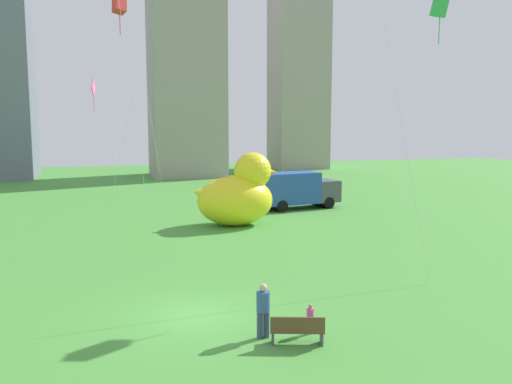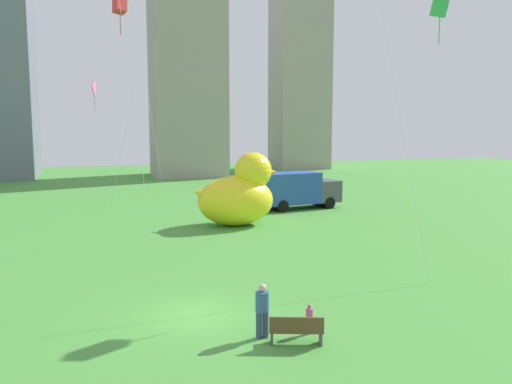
{
  "view_description": "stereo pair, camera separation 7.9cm",
  "coord_description": "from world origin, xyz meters",
  "px_view_note": "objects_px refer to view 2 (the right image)",
  "views": [
    {
      "loc": [
        -3.13,
        -17.5,
        6.55
      ],
      "look_at": [
        3.99,
        6.21,
        3.39
      ],
      "focal_mm": 37.35,
      "sensor_mm": 36.0,
      "label": 1
    },
    {
      "loc": [
        -3.06,
        -17.52,
        6.55
      ],
      "look_at": [
        3.99,
        6.21,
        3.39
      ],
      "focal_mm": 37.35,
      "sensor_mm": 36.0,
      "label": 2
    }
  ],
  "objects_px": {
    "park_bench": "(296,330)",
    "giant_inflatable_duck": "(239,194)",
    "person_child": "(309,317)",
    "kite_pink": "(96,93)",
    "person_adult": "(262,308)",
    "box_truck": "(297,190)",
    "kite_red": "(120,4)",
    "kite_green": "(440,5)"
  },
  "relations": [
    {
      "from": "person_child",
      "to": "kite_green",
      "type": "distance_m",
      "value": 14.72
    },
    {
      "from": "box_truck",
      "to": "kite_red",
      "type": "distance_m",
      "value": 19.27
    },
    {
      "from": "person_adult",
      "to": "kite_green",
      "type": "bearing_deg",
      "value": 28.88
    },
    {
      "from": "kite_green",
      "to": "kite_red",
      "type": "relative_size",
      "value": 0.9
    },
    {
      "from": "person_child",
      "to": "kite_pink",
      "type": "bearing_deg",
      "value": 105.0
    },
    {
      "from": "person_child",
      "to": "box_truck",
      "type": "height_order",
      "value": "box_truck"
    },
    {
      "from": "park_bench",
      "to": "kite_green",
      "type": "bearing_deg",
      "value": 34.82
    },
    {
      "from": "giant_inflatable_duck",
      "to": "kite_red",
      "type": "bearing_deg",
      "value": -161.69
    },
    {
      "from": "person_child",
      "to": "giant_inflatable_duck",
      "type": "xyz_separation_m",
      "value": [
        2.49,
        18.24,
        1.49
      ]
    },
    {
      "from": "giant_inflatable_duck",
      "to": "kite_green",
      "type": "bearing_deg",
      "value": -66.54
    },
    {
      "from": "person_adult",
      "to": "kite_red",
      "type": "bearing_deg",
      "value": 101.63
    },
    {
      "from": "kite_red",
      "to": "box_truck",
      "type": "bearing_deg",
      "value": 30.22
    },
    {
      "from": "person_adult",
      "to": "box_truck",
      "type": "relative_size",
      "value": 0.25
    },
    {
      "from": "giant_inflatable_duck",
      "to": "kite_red",
      "type": "distance_m",
      "value": 13.37
    },
    {
      "from": "box_truck",
      "to": "park_bench",
      "type": "bearing_deg",
      "value": -110.89
    },
    {
      "from": "kite_red",
      "to": "park_bench",
      "type": "bearing_deg",
      "value": -76.24
    },
    {
      "from": "park_bench",
      "to": "giant_inflatable_duck",
      "type": "xyz_separation_m",
      "value": [
        3.19,
        18.93,
        1.55
      ]
    },
    {
      "from": "kite_green",
      "to": "kite_pink",
      "type": "distance_m",
      "value": 22.78
    },
    {
      "from": "person_adult",
      "to": "box_truck",
      "type": "height_order",
      "value": "box_truck"
    },
    {
      "from": "park_bench",
      "to": "person_adult",
      "type": "bearing_deg",
      "value": 135.1
    },
    {
      "from": "giant_inflatable_duck",
      "to": "kite_green",
      "type": "distance_m",
      "value": 16.96
    },
    {
      "from": "person_adult",
      "to": "giant_inflatable_duck",
      "type": "height_order",
      "value": "giant_inflatable_duck"
    },
    {
      "from": "kite_green",
      "to": "kite_pink",
      "type": "height_order",
      "value": "kite_green"
    },
    {
      "from": "kite_green",
      "to": "kite_red",
      "type": "distance_m",
      "value": 16.59
    },
    {
      "from": "person_adult",
      "to": "person_child",
      "type": "xyz_separation_m",
      "value": [
        1.51,
        -0.13,
        -0.41
      ]
    },
    {
      "from": "person_child",
      "to": "giant_inflatable_duck",
      "type": "distance_m",
      "value": 18.47
    },
    {
      "from": "person_child",
      "to": "kite_red",
      "type": "xyz_separation_m",
      "value": [
        -4.75,
        15.85,
        12.48
      ]
    },
    {
      "from": "park_bench",
      "to": "giant_inflatable_duck",
      "type": "bearing_deg",
      "value": 80.44
    },
    {
      "from": "kite_pink",
      "to": "park_bench",
      "type": "bearing_deg",
      "value": -77.01
    },
    {
      "from": "box_truck",
      "to": "kite_pink",
      "type": "bearing_deg",
      "value": -177.49
    },
    {
      "from": "kite_red",
      "to": "kite_pink",
      "type": "distance_m",
      "value": 8.47
    },
    {
      "from": "person_adult",
      "to": "kite_red",
      "type": "height_order",
      "value": "kite_red"
    },
    {
      "from": "person_adult",
      "to": "kite_red",
      "type": "xyz_separation_m",
      "value": [
        -3.24,
        15.72,
        12.06
      ]
    },
    {
      "from": "park_bench",
      "to": "box_truck",
      "type": "relative_size",
      "value": 0.24
    },
    {
      "from": "park_bench",
      "to": "kite_red",
      "type": "relative_size",
      "value": 0.12
    },
    {
      "from": "person_adult",
      "to": "giant_inflatable_duck",
      "type": "xyz_separation_m",
      "value": [
        4.0,
        18.12,
        1.08
      ]
    },
    {
      "from": "person_child",
      "to": "giant_inflatable_duck",
      "type": "height_order",
      "value": "giant_inflatable_duck"
    },
    {
      "from": "giant_inflatable_duck",
      "to": "kite_red",
      "type": "xyz_separation_m",
      "value": [
        -7.24,
        -2.4,
        10.99
      ]
    },
    {
      "from": "person_adult",
      "to": "giant_inflatable_duck",
      "type": "relative_size",
      "value": 0.3
    },
    {
      "from": "giant_inflatable_duck",
      "to": "kite_red",
      "type": "relative_size",
      "value": 0.42
    },
    {
      "from": "park_bench",
      "to": "person_adult",
      "type": "height_order",
      "value": "person_adult"
    },
    {
      "from": "kite_green",
      "to": "person_adult",
      "type": "bearing_deg",
      "value": -151.12
    }
  ]
}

